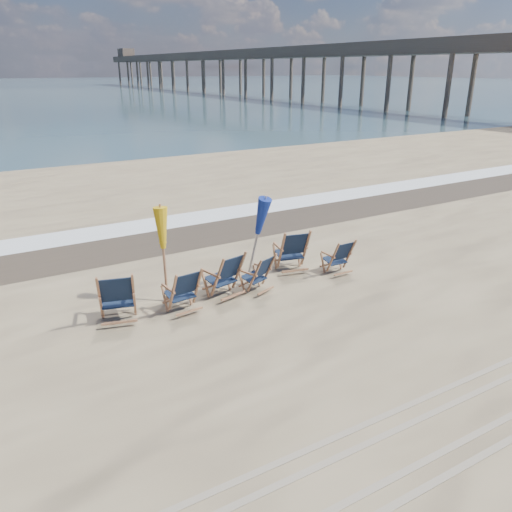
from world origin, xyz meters
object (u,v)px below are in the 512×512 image
Objects in this scene: umbrella_yellow at (162,234)px; umbrella_blue at (255,217)px; fishing_pier at (237,67)px; beach_chair_2 at (239,272)px; beach_chair_4 at (306,250)px; beach_chair_3 at (269,271)px; beach_chair_0 at (134,296)px; beach_chair_1 at (198,288)px; beach_chair_5 at (350,255)px.

umbrella_yellow is 0.95× the size of umbrella_blue.
beach_chair_2 is at bearing -118.14° from fishing_pier.
fishing_pier is (36.31, 71.25, 4.09)m from beach_chair_4.
fishing_pier is (38.30, 71.61, 4.12)m from beach_chair_2.
fishing_pier reaches higher than beach_chair_2.
beach_chair_3 is 0.45× the size of umbrella_yellow.
beach_chair_0 reaches higher than beach_chair_3.
beach_chair_1 is at bearing -170.37° from beach_chair_0.
umbrella_yellow is (-1.46, 0.54, 0.95)m from beach_chair_2.
beach_chair_0 reaches higher than beach_chair_2.
beach_chair_1 is 0.49× the size of umbrella_yellow.
beach_chair_1 is 0.01× the size of fishing_pier.
beach_chair_4 is 1.04m from beach_chair_5.
beach_chair_2 reaches higher than beach_chair_1.
umbrella_blue is (1.67, 0.60, 1.08)m from beach_chair_1.
beach_chair_1 is at bearing -118.73° from fishing_pier.
beach_chair_5 is 0.45× the size of umbrella_yellow.
beach_chair_2 is at bearing -20.27° from umbrella_yellow.
beach_chair_3 is at bearing 31.55° from beach_chair_4.
beach_chair_0 is 3.03m from beach_chair_3.
umbrella_blue is 0.01× the size of fishing_pier.
umbrella_blue is at bearing -155.71° from beach_chair_0.
umbrella_yellow reaches higher than beach_chair_2.
fishing_pier reaches higher than beach_chair_0.
beach_chair_2 reaches higher than beach_chair_3.
beach_chair_2 is 1.82m from umbrella_yellow.
umbrella_yellow is at bearing -127.98° from beach_chair_0.
beach_chair_4 is at bearing 177.04° from beach_chair_2.
beach_chair_2 is (2.33, 0.12, -0.03)m from beach_chair_0.
umbrella_blue reaches higher than umbrella_yellow.
beach_chair_5 is at bearing 174.03° from beach_chair_1.
beach_chair_0 is 3.14m from umbrella_blue.
umbrella_yellow is 0.01× the size of fishing_pier.
beach_chair_3 is 0.80× the size of beach_chair_4.
umbrella_yellow is at bearing -36.58° from beach_chair_3.
beach_chair_1 is at bearing 23.40° from beach_chair_4.
beach_chair_2 is 0.01× the size of fishing_pier.
beach_chair_1 reaches higher than beach_chair_3.
beach_chair_2 is 0.71m from beach_chair_3.
beach_chair_4 is 0.56× the size of umbrella_yellow.
beach_chair_1 is 0.47× the size of umbrella_blue.
fishing_pier is (37.61, 71.70, 4.20)m from beach_chair_3.
fishing_pier reaches higher than umbrella_blue.
beach_chair_0 is 1.00× the size of beach_chair_4.
beach_chair_1 is 1.10× the size of beach_chair_3.
umbrella_yellow is at bearing 9.45° from beach_chair_4.
umbrella_blue is (-1.39, 0.01, 1.02)m from beach_chair_4.
beach_chair_4 is at bearing -35.94° from beach_chair_5.
beach_chair_4 is at bearing -0.23° from umbrella_blue.
beach_chair_4 is 1.23× the size of beach_chair_5.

